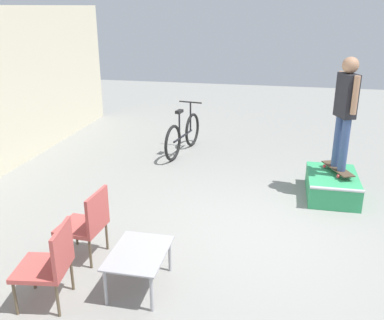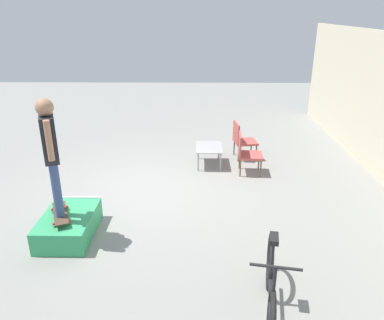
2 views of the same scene
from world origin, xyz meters
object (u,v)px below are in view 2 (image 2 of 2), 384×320
at_px(skateboard_on_ramp, 60,213).
at_px(patio_chair_right, 246,152).
at_px(patio_chair_left, 242,139).
at_px(coffee_table, 209,149).
at_px(bicycle, 271,288).
at_px(person_skater, 50,148).
at_px(skate_ramp_box, 69,225).

bearing_deg(skateboard_on_ramp, patio_chair_right, 106.78).
bearing_deg(patio_chair_left, skateboard_on_ramp, 129.34).
relative_size(coffee_table, bicycle, 0.47).
distance_m(coffee_table, patio_chair_left, 0.93).
xyz_separation_m(person_skater, patio_chair_left, (-3.53, 3.21, -1.04)).
distance_m(skateboard_on_ramp, bicycle, 3.38).
bearing_deg(bicycle, skate_ramp_box, -110.08).
xyz_separation_m(patio_chair_left, bicycle, (5.11, -0.22, -0.11)).
distance_m(skate_ramp_box, patio_chair_right, 4.06).
distance_m(skateboard_on_ramp, patio_chair_left, 4.78).
distance_m(person_skater, patio_chair_right, 4.28).
height_order(person_skater, bicycle, person_skater).
height_order(person_skater, patio_chair_right, person_skater).
bearing_deg(skateboard_on_ramp, patio_chair_left, 115.09).
relative_size(skateboard_on_ramp, patio_chair_right, 0.86).
xyz_separation_m(skate_ramp_box, skateboard_on_ramp, (0.09, -0.07, 0.27)).
bearing_deg(patio_chair_right, skateboard_on_ramp, 132.83).
bearing_deg(patio_chair_left, patio_chair_right, 171.57).
relative_size(person_skater, patio_chair_right, 2.00).
height_order(skateboard_on_ramp, patio_chair_right, patio_chair_right).
bearing_deg(person_skater, skate_ramp_box, 120.72).
distance_m(skate_ramp_box, person_skater, 1.35).
bearing_deg(person_skater, bicycle, 40.59).
bearing_deg(skate_ramp_box, patio_chair_right, 129.03).
xyz_separation_m(skateboard_on_ramp, patio_chair_right, (-2.64, 3.21, 0.05)).
bearing_deg(patio_chair_right, person_skater, 132.83).
bearing_deg(coffee_table, skate_ramp_box, -37.91).
xyz_separation_m(person_skater, patio_chair_right, (-2.64, 3.21, -1.04)).
bearing_deg(bicycle, patio_chair_right, -173.28).
distance_m(person_skater, bicycle, 3.57).
relative_size(patio_chair_right, bicycle, 0.50).
xyz_separation_m(patio_chair_left, patio_chair_right, (0.89, -0.00, 0.00)).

